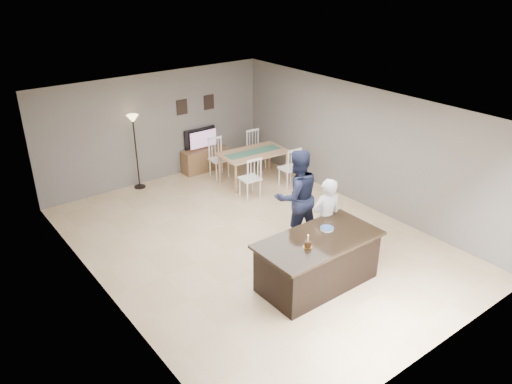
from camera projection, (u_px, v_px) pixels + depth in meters
floor at (254, 241)px, 9.98m from camera, size 8.00×8.00×0.00m
room_shell at (254, 163)px, 9.27m from camera, size 8.00×8.00×8.00m
kitchen_island at (318, 261)px, 8.49m from camera, size 2.15×1.10×0.90m
tv_console at (204, 159)px, 13.23m from camera, size 1.20×0.40×0.60m
television at (202, 139)px, 13.04m from camera, size 0.91×0.12×0.53m
tv_screen_glow at (203, 139)px, 12.98m from camera, size 0.78×0.00×0.78m
picture_frames at (196, 105)px, 12.73m from camera, size 1.10×0.02×0.38m
doorway at (173, 304)px, 6.15m from camera, size 0.00×2.10×2.65m
woman at (326, 219)px, 9.13m from camera, size 0.66×0.51×1.60m
man at (297, 197)px, 9.64m from camera, size 1.06×0.90×1.91m
birthday_cake at (308, 244)px, 8.04m from camera, size 0.15×0.15×0.23m
plate_stack at (327, 229)px, 8.57m from camera, size 0.24×0.24×0.04m
dining_table at (253, 157)px, 12.42m from camera, size 1.73×1.99×1.02m
floor_lamp at (134, 132)px, 11.74m from camera, size 0.28×0.28×1.84m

